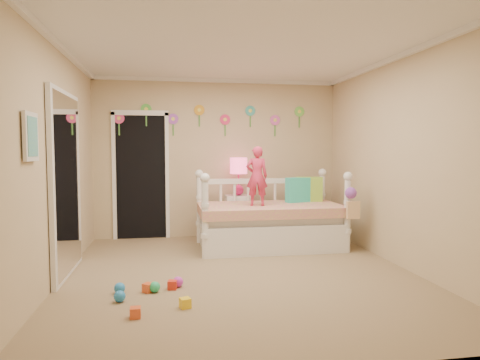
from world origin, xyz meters
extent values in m
cube|color=#7F684C|center=(0.00, 0.00, 0.00)|extent=(4.00, 4.50, 0.01)
cube|color=white|center=(0.00, 0.00, 2.60)|extent=(4.00, 4.50, 0.01)
cube|color=tan|center=(0.00, 2.25, 1.30)|extent=(4.00, 0.01, 2.60)
cube|color=tan|center=(-2.00, 0.00, 1.30)|extent=(0.01, 4.50, 2.60)
cube|color=tan|center=(2.00, 0.00, 1.30)|extent=(0.01, 4.50, 2.60)
cube|color=#24B797|center=(1.15, 1.47, 0.83)|extent=(0.40, 0.23, 0.38)
cube|color=#8FC53C|center=(1.34, 1.53, 0.83)|extent=(0.42, 0.19, 0.38)
imported|color=#DA3156|center=(0.44, 1.16, 1.06)|extent=(0.33, 0.24, 0.85)
cube|color=white|center=(0.31, 1.98, 0.35)|extent=(0.42, 0.32, 0.70)
sphere|color=#E41E6E|center=(0.31, 1.98, 0.79)|extent=(0.17, 0.17, 0.17)
cylinder|color=#E41E6E|center=(0.31, 1.98, 0.96)|extent=(0.03, 0.03, 0.35)
cylinder|color=#FF4C79|center=(0.31, 1.98, 1.18)|extent=(0.28, 0.28, 0.26)
cube|color=black|center=(-1.25, 2.23, 1.03)|extent=(0.90, 0.04, 2.07)
cube|color=white|center=(-1.96, 0.30, 1.05)|extent=(0.07, 1.30, 2.10)
cube|color=white|center=(-1.97, -0.90, 1.55)|extent=(0.05, 0.34, 0.42)
camera|label=1|loc=(-0.81, -4.82, 1.43)|focal=32.00mm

